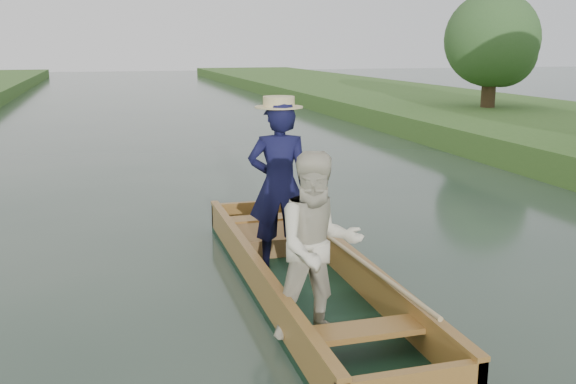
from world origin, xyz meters
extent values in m
plane|color=#283D30|center=(0.00, 0.00, 0.00)|extent=(120.00, 120.00, 0.00)
cylinder|color=#47331E|center=(9.80, 11.87, 1.15)|extent=(0.44, 0.44, 2.29)
sphere|color=#2D5321|center=(9.80, 11.87, 2.69)|extent=(2.92, 2.92, 2.92)
sphere|color=#2D5321|center=(10.40, 12.17, 2.29)|extent=(2.20, 2.20, 2.20)
cube|color=black|center=(0.00, 0.00, 0.04)|extent=(1.10, 5.00, 0.08)
cube|color=#A07131|center=(-0.51, 0.00, 0.24)|extent=(0.08, 5.00, 0.32)
cube|color=#A07131|center=(0.51, 0.00, 0.24)|extent=(0.08, 5.00, 0.32)
cube|color=#A07131|center=(0.00, 2.46, 0.24)|extent=(1.10, 0.08, 0.32)
cube|color=#A07131|center=(-0.51, 0.00, 0.42)|extent=(0.10, 5.00, 0.04)
cube|color=#A07131|center=(0.51, 0.00, 0.42)|extent=(0.10, 5.00, 0.04)
cube|color=#A07131|center=(0.00, 1.90, 0.30)|extent=(0.94, 0.30, 0.05)
cube|color=#A07131|center=(0.00, -1.60, 0.30)|extent=(0.94, 0.30, 0.05)
imported|color=#111237|center=(-0.08, 0.67, 1.02)|extent=(0.76, 0.59, 1.87)
cylinder|color=beige|center=(-0.08, 0.67, 1.91)|extent=(0.52, 0.52, 0.12)
imported|color=beige|center=(-0.24, -1.15, 0.88)|extent=(0.79, 0.62, 1.61)
cube|color=brown|center=(-0.01, 1.39, 0.19)|extent=(0.85, 0.90, 0.22)
sphere|color=tan|center=(0.30, 1.29, 0.42)|extent=(0.22, 0.22, 0.22)
sphere|color=tan|center=(0.30, 1.28, 0.59)|extent=(0.17, 0.17, 0.17)
sphere|color=tan|center=(0.24, 1.28, 0.66)|extent=(0.06, 0.06, 0.06)
sphere|color=tan|center=(0.36, 1.28, 0.66)|extent=(0.06, 0.06, 0.06)
sphere|color=tan|center=(0.30, 1.21, 0.57)|extent=(0.07, 0.07, 0.07)
sphere|color=tan|center=(0.20, 1.27, 0.46)|extent=(0.08, 0.08, 0.08)
sphere|color=tan|center=(0.40, 1.27, 0.46)|extent=(0.08, 0.08, 0.08)
sphere|color=tan|center=(0.24, 1.26, 0.33)|extent=(0.09, 0.09, 0.09)
sphere|color=tan|center=(0.35, 1.26, 0.33)|extent=(0.09, 0.09, 0.09)
cylinder|color=silver|center=(-0.05, 1.90, 0.33)|extent=(0.07, 0.07, 0.01)
cylinder|color=silver|center=(-0.05, 1.90, 0.37)|extent=(0.01, 0.01, 0.08)
ellipsoid|color=silver|center=(-0.05, 1.90, 0.43)|extent=(0.09, 0.09, 0.05)
cylinder|color=tan|center=(0.43, -0.03, 0.46)|extent=(0.04, 4.00, 0.18)
camera|label=1|loc=(-1.89, -5.99, 2.52)|focal=40.00mm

